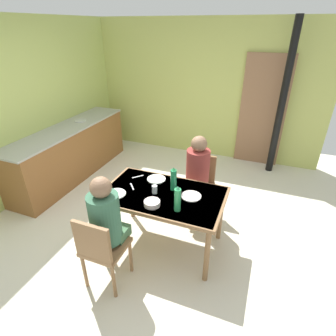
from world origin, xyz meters
TOP-DOWN VIEW (x-y plane):
  - ground_plane at (0.00, 0.00)m, footprint 6.90×6.90m
  - wall_back at (0.00, 2.65)m, footprint 4.54×0.10m
  - wall_left at (-2.17, 0.66)m, footprint 0.10×3.98m
  - door_wooden at (1.15, 2.57)m, footprint 0.80×0.05m
  - stove_pipe_column at (1.44, 2.30)m, footprint 0.12×0.12m
  - kitchen_counter at (-1.84, 0.84)m, footprint 0.61×2.52m
  - dining_table at (0.32, -0.19)m, footprint 1.37×0.82m
  - chair_near_diner at (-0.02, -0.95)m, footprint 0.40×0.40m
  - chair_far_diner at (0.54, 0.58)m, footprint 0.40×0.40m
  - person_near_diner at (-0.02, -0.82)m, footprint 0.30×0.37m
  - person_far_diner at (0.54, 0.44)m, footprint 0.30×0.37m
  - water_bottle_green_near at (0.57, -0.42)m, footprint 0.07×0.07m
  - water_bottle_green_far at (0.40, -0.06)m, footprint 0.07×0.07m
  - serving_bowl_center at (0.30, -0.44)m, footprint 0.17×0.17m
  - dinner_plate_near_left at (0.63, -0.13)m, footprint 0.22×0.22m
  - dinner_plate_near_right at (-0.16, -0.39)m, footprint 0.22×0.22m
  - dinner_plate_far_center at (0.13, 0.07)m, footprint 0.23×0.23m
  - drinking_glass_by_near_diner at (0.23, -0.21)m, footprint 0.06×0.06m
  - cutlery_knife_near at (-0.07, -0.18)m, footprint 0.11×0.12m
  - cutlery_fork_near at (-0.11, 0.05)m, footprint 0.11×0.12m

SIDE VIEW (x-z plane):
  - ground_plane at x=0.00m, z-range 0.00..0.00m
  - kitchen_counter at x=-1.84m, z-range 0.00..0.91m
  - chair_near_diner at x=-0.02m, z-range 0.06..0.93m
  - chair_far_diner at x=0.54m, z-range 0.06..0.93m
  - dining_table at x=0.32m, z-range 0.29..1.03m
  - cutlery_knife_near at x=-0.07m, z-range 0.74..0.74m
  - cutlery_fork_near at x=-0.11m, z-range 0.74..0.74m
  - dinner_plate_near_left at x=0.63m, z-range 0.74..0.75m
  - dinner_plate_near_right at x=-0.16m, z-range 0.74..0.75m
  - dinner_plate_far_center at x=0.13m, z-range 0.74..0.75m
  - serving_bowl_center at x=0.30m, z-range 0.74..0.79m
  - person_near_diner at x=-0.02m, z-range 0.40..1.17m
  - person_far_diner at x=0.54m, z-range 0.40..1.17m
  - drinking_glass_by_near_diner at x=0.23m, z-range 0.74..0.83m
  - water_bottle_green_far at x=0.40m, z-range 0.73..1.01m
  - water_bottle_green_near at x=0.57m, z-range 0.73..1.02m
  - door_wooden at x=1.15m, z-range 0.00..2.00m
  - wall_back at x=0.00m, z-range 0.00..2.55m
  - wall_left at x=-2.17m, z-range 0.00..2.55m
  - stove_pipe_column at x=1.44m, z-range 0.00..2.55m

